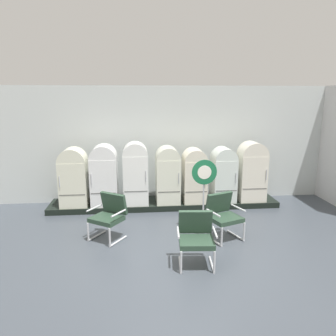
# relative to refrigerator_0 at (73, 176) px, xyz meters

# --- Properties ---
(ground) EXTENTS (12.00, 10.00, 0.05)m
(ground) POSITION_rel_refrigerator_0_xyz_m (2.34, -2.89, -0.96)
(ground) COLOR #3D444C
(back_wall) EXTENTS (11.76, 0.12, 3.19)m
(back_wall) POSITION_rel_refrigerator_0_xyz_m (2.34, 0.77, 0.67)
(back_wall) COLOR silver
(back_wall) RESTS_ON ground
(display_plinth) EXTENTS (6.07, 0.95, 0.15)m
(display_plinth) POSITION_rel_refrigerator_0_xyz_m (2.34, 0.13, -0.86)
(display_plinth) COLOR black
(display_plinth) RESTS_ON ground
(refrigerator_0) EXTENTS (0.69, 0.63, 1.50)m
(refrigerator_0) POSITION_rel_refrigerator_0_xyz_m (0.00, 0.00, 0.00)
(refrigerator_0) COLOR silver
(refrigerator_0) RESTS_ON display_plinth
(refrigerator_1) EXTENTS (0.67, 0.70, 1.56)m
(refrigerator_1) POSITION_rel_refrigerator_0_xyz_m (0.77, 0.04, 0.04)
(refrigerator_1) COLOR white
(refrigerator_1) RESTS_ON display_plinth
(refrigerator_2) EXTENTS (0.64, 0.65, 1.62)m
(refrigerator_2) POSITION_rel_refrigerator_0_xyz_m (1.58, 0.01, 0.07)
(refrigerator_2) COLOR white
(refrigerator_2) RESTS_ON display_plinth
(refrigerator_3) EXTENTS (0.62, 0.69, 1.49)m
(refrigerator_3) POSITION_rel_refrigerator_0_xyz_m (2.42, 0.03, -0.00)
(refrigerator_3) COLOR silver
(refrigerator_3) RESTS_ON display_plinth
(refrigerator_4) EXTENTS (0.60, 0.69, 1.43)m
(refrigerator_4) POSITION_rel_refrigerator_0_xyz_m (3.13, 0.03, -0.03)
(refrigerator_4) COLOR silver
(refrigerator_4) RESTS_ON display_plinth
(refrigerator_5) EXTENTS (0.60, 0.68, 1.44)m
(refrigerator_5) POSITION_rel_refrigerator_0_xyz_m (3.91, 0.02, -0.03)
(refrigerator_5) COLOR silver
(refrigerator_5) RESTS_ON display_plinth
(refrigerator_6) EXTENTS (0.70, 0.62, 1.59)m
(refrigerator_6) POSITION_rel_refrigerator_0_xyz_m (4.68, -0.01, 0.05)
(refrigerator_6) COLOR silver
(refrigerator_6) RESTS_ON display_plinth
(armchair_left) EXTENTS (0.85, 0.85, 0.95)m
(armchair_left) POSITION_rel_refrigerator_0_xyz_m (1.02, -1.77, -0.40)
(armchair_left) COLOR silver
(armchair_left) RESTS_ON ground
(armchair_right) EXTENTS (0.80, 0.80, 0.95)m
(armchair_right) POSITION_rel_refrigerator_0_xyz_m (3.38, -1.99, -0.40)
(armchair_right) COLOR silver
(armchair_right) RESTS_ON ground
(armchair_center) EXTENTS (0.71, 0.67, 0.95)m
(armchair_center) POSITION_rel_refrigerator_0_xyz_m (2.62, -3.00, -0.40)
(armchair_center) COLOR silver
(armchair_center) RESTS_ON ground
(sign_stand) EXTENTS (0.55, 0.32, 1.59)m
(sign_stand) POSITION_rel_refrigerator_0_xyz_m (3.07, -1.49, -0.08)
(sign_stand) COLOR #2D2D30
(sign_stand) RESTS_ON ground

